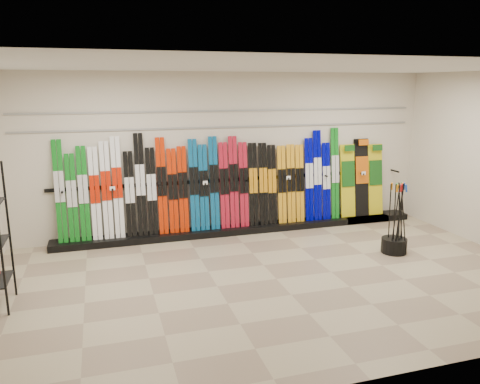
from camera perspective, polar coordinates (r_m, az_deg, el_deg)
name	(u,v)px	position (r m, az deg, el deg)	size (l,w,h in m)	color
floor	(276,279)	(6.96, 4.45, -10.52)	(8.00, 8.00, 0.00)	#87735D
back_wall	(230,153)	(8.85, -1.26, 4.72)	(8.00, 8.00, 0.00)	beige
ceiling	(280,66)	(6.39, 4.94, 15.01)	(8.00, 8.00, 0.00)	silver
ski_rack_base	(244,229)	(9.02, 0.55, -4.50)	(8.00, 0.40, 0.12)	black
skis	(208,186)	(8.67, -3.88, 0.74)	(5.36, 0.24, 1.82)	#10711A
snowboards	(362,179)	(9.93, 14.60, 1.51)	(0.96, 0.24, 1.57)	gold
pole_bin	(394,245)	(8.34, 18.25, -6.20)	(0.42, 0.42, 0.25)	black
ski_poles	(398,218)	(8.16, 18.72, -3.06)	(0.33, 0.32, 1.18)	black
slatwall_rail_0	(230,127)	(8.77, -1.24, 7.94)	(7.60, 0.02, 0.03)	gray
slatwall_rail_1	(230,111)	(8.75, -1.25, 9.89)	(7.60, 0.02, 0.03)	gray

